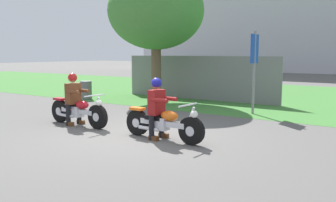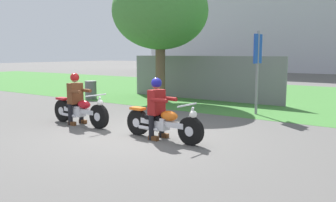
# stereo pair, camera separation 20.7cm
# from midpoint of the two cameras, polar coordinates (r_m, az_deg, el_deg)

# --- Properties ---
(ground) EXTENTS (120.00, 120.00, 0.00)m
(ground) POSITION_cam_midpoint_polar(r_m,az_deg,el_deg) (8.46, -3.93, -5.54)
(ground) COLOR #565451
(grass_verge) EXTENTS (60.00, 12.00, 0.01)m
(grass_verge) POSITION_cam_midpoint_polar(r_m,az_deg,el_deg) (16.91, 17.19, 0.77)
(grass_verge) COLOR #3D7533
(grass_verge) RESTS_ON ground
(motorcycle_lead) EXTENTS (2.12, 0.66, 0.86)m
(motorcycle_lead) POSITION_cam_midpoint_polar(r_m,az_deg,el_deg) (8.00, -0.06, -3.53)
(motorcycle_lead) COLOR black
(motorcycle_lead) RESTS_ON ground
(rider_lead) EXTENTS (0.56, 0.48, 1.38)m
(rider_lead) POSITION_cam_midpoint_polar(r_m,az_deg,el_deg) (8.03, -0.99, -0.39)
(rider_lead) COLOR black
(rider_lead) RESTS_ON ground
(motorcycle_follow) EXTENTS (2.16, 0.66, 0.87)m
(motorcycle_follow) POSITION_cam_midpoint_polar(r_m,az_deg,el_deg) (9.90, -13.18, -1.52)
(motorcycle_follow) COLOR black
(motorcycle_follow) RESTS_ON ground
(rider_follow) EXTENTS (0.56, 0.48, 1.39)m
(rider_follow) POSITION_cam_midpoint_polar(r_m,az_deg,el_deg) (9.98, -13.84, 1.00)
(rider_follow) COLOR black
(rider_follow) RESTS_ON ground
(tree_roadside) EXTENTS (3.81, 3.81, 5.09)m
(tree_roadside) POSITION_cam_midpoint_polar(r_m,az_deg,el_deg) (14.65, -0.83, 14.01)
(tree_roadside) COLOR brown
(tree_roadside) RESTS_ON ground
(trash_can) EXTENTS (0.48, 0.48, 0.76)m
(trash_can) POSITION_cam_midpoint_polar(r_m,az_deg,el_deg) (15.40, -11.76, 1.72)
(trash_can) COLOR #595E5B
(trash_can) RESTS_ON ground
(sign_banner) EXTENTS (0.08, 0.60, 2.60)m
(sign_banner) POSITION_cam_midpoint_polar(r_m,az_deg,el_deg) (11.59, 14.50, 6.40)
(sign_banner) COLOR gray
(sign_banner) RESTS_ON ground
(fence_segment) EXTENTS (7.00, 0.06, 1.80)m
(fence_segment) POSITION_cam_midpoint_polar(r_m,az_deg,el_deg) (14.99, 5.77, 3.68)
(fence_segment) COLOR slate
(fence_segment) RESTS_ON ground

